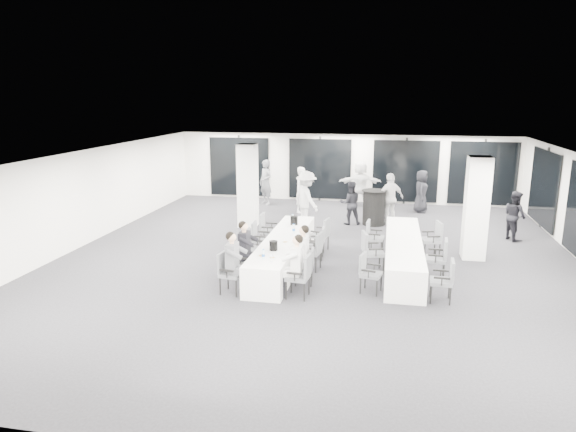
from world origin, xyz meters
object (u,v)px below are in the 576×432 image
(chair_main_left_second, at_px, (241,258))
(chair_side_left_near, at_px, (368,270))
(banquet_table_side, at_px, (403,253))
(chair_main_left_near, at_px, (228,270))
(standing_guest_h, at_px, (515,212))
(ice_bucket_near, at_px, (273,246))
(standing_guest_a, at_px, (302,187))
(standing_guest_f, at_px, (360,180))
(chair_side_right_far, at_px, (434,237))
(banquet_table_main, at_px, (283,252))
(standing_guest_c, at_px, (306,195))
(chair_side_right_mid, at_px, (439,256))
(standing_guest_g, at_px, (266,179))
(chair_main_right_near, at_px, (301,273))
(chair_side_left_mid, at_px, (370,249))
(cocktail_table, at_px, (374,207))
(standing_guest_b, at_px, (350,200))
(chair_main_left_far, at_px, (267,228))
(chair_side_left_far, at_px, (373,235))
(chair_main_right_second, at_px, (307,264))
(chair_main_right_far, at_px, (322,233))
(standing_guest_e, at_px, (421,189))
(chair_side_right_near, at_px, (445,278))
(ice_bucket_far, at_px, (294,220))
(chair_main_left_mid, at_px, (250,246))
(chair_main_left_fourth, at_px, (259,237))
(chair_main_right_mid, at_px, (314,249))
(chair_main_right_fourth, at_px, (318,241))
(standing_guest_d, at_px, (390,195))

(chair_main_left_second, relative_size, chair_side_left_near, 1.01)
(banquet_table_side, bearing_deg, chair_side_left_near, -113.53)
(chair_main_left_near, relative_size, standing_guest_h, 0.55)
(standing_guest_h, relative_size, ice_bucket_near, 7.59)
(standing_guest_a, height_order, standing_guest_f, standing_guest_f)
(chair_side_right_far, bearing_deg, banquet_table_main, 98.00)
(banquet_table_main, xyz_separation_m, banquet_table_side, (3.08, 0.46, 0.00))
(chair_main_left_near, distance_m, standing_guest_f, 10.24)
(chair_main_left_second, relative_size, standing_guest_c, 0.42)
(banquet_table_main, distance_m, chair_main_left_second, 1.40)
(chair_side_right_mid, height_order, standing_guest_g, standing_guest_g)
(chair_main_right_near, distance_m, standing_guest_c, 6.43)
(chair_side_left_mid, bearing_deg, cocktail_table, 166.04)
(cocktail_table, relative_size, standing_guest_b, 0.71)
(chair_side_left_near, height_order, standing_guest_g, standing_guest_g)
(cocktail_table, relative_size, chair_main_left_far, 1.23)
(standing_guest_g, bearing_deg, standing_guest_f, 47.52)
(chair_side_left_far, distance_m, standing_guest_h, 4.79)
(chair_main_right_second, bearing_deg, standing_guest_f, -10.22)
(chair_main_right_far, xyz_separation_m, standing_guest_e, (3.04, 5.70, 0.37))
(chair_main_left_far, height_order, chair_side_left_mid, chair_side_left_mid)
(chair_side_right_near, xyz_separation_m, ice_bucket_far, (-3.90, 3.12, 0.33))
(standing_guest_b, xyz_separation_m, standing_guest_e, (2.50, 2.41, 0.06))
(chair_main_left_near, xyz_separation_m, ice_bucket_near, (0.82, 1.00, 0.32))
(chair_main_left_mid, height_order, standing_guest_f, standing_guest_f)
(standing_guest_a, bearing_deg, standing_guest_h, -74.66)
(banquet_table_main, relative_size, standing_guest_g, 2.42)
(chair_main_left_fourth, bearing_deg, chair_side_left_mid, 75.47)
(chair_side_left_mid, relative_size, chair_side_right_mid, 1.05)
(chair_main_left_fourth, bearing_deg, chair_main_left_second, -0.96)
(standing_guest_c, bearing_deg, chair_main_right_mid, 151.09)
(chair_main_right_near, bearing_deg, chair_main_right_fourth, 5.59)
(chair_main_left_mid, bearing_deg, chair_main_right_mid, 106.68)
(chair_side_right_near, xyz_separation_m, standing_guest_e, (-0.05, 8.84, 0.38))
(chair_main_left_near, bearing_deg, banquet_table_main, 166.84)
(standing_guest_c, bearing_deg, chair_main_right_fourth, 153.79)
(chair_side_left_mid, distance_m, standing_guest_a, 6.91)
(chair_main_right_fourth, relative_size, chair_side_left_mid, 0.86)
(chair_side_left_far, xyz_separation_m, standing_guest_b, (-0.88, 3.18, 0.32))
(chair_side_left_mid, bearing_deg, ice_bucket_near, -79.52)
(standing_guest_f, bearing_deg, ice_bucket_far, 67.76)
(chair_side_left_near, bearing_deg, chair_main_left_second, -82.36)
(chair_main_right_far, bearing_deg, chair_main_left_fourth, 125.80)
(chair_main_right_second, bearing_deg, chair_side_left_near, -104.71)
(chair_main_left_near, xyz_separation_m, chair_main_right_near, (1.67, 0.03, 0.02))
(chair_main_right_far, height_order, standing_guest_d, standing_guest_d)
(chair_main_left_fourth, relative_size, chair_main_right_fourth, 1.08)
(chair_main_left_second, relative_size, chair_side_right_near, 0.96)
(chair_main_right_fourth, relative_size, standing_guest_g, 0.43)
(chair_side_left_far, height_order, standing_guest_d, standing_guest_d)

